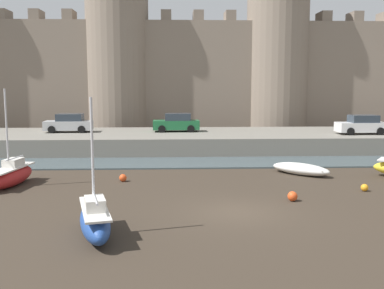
# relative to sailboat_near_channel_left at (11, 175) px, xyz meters

# --- Properties ---
(ground_plane) EXTENTS (160.00, 160.00, 0.00)m
(ground_plane) POSITION_rel_sailboat_near_channel_left_xyz_m (11.87, -5.72, -0.62)
(ground_plane) COLOR #382D23
(water_channel) EXTENTS (80.00, 4.50, 0.10)m
(water_channel) POSITION_rel_sailboat_near_channel_left_xyz_m (11.87, 6.83, -0.57)
(water_channel) COLOR #47565B
(water_channel) RESTS_ON ground
(quay_road) EXTENTS (64.75, 10.00, 1.47)m
(quay_road) POSITION_rel_sailboat_near_channel_left_xyz_m (11.87, 14.08, 0.11)
(quay_road) COLOR slate
(quay_road) RESTS_ON ground
(castle) EXTENTS (60.32, 7.57, 21.95)m
(castle) POSITION_rel_sailboat_near_channel_left_xyz_m (11.87, 25.08, 7.83)
(castle) COLOR gray
(castle) RESTS_ON ground
(sailboat_near_channel_left) EXTENTS (1.83, 4.46, 5.43)m
(sailboat_near_channel_left) POSITION_rel_sailboat_near_channel_left_xyz_m (0.00, 0.00, 0.00)
(sailboat_near_channel_left) COLOR red
(sailboat_near_channel_left) RESTS_ON ground
(sailboat_foreground_centre) EXTENTS (2.04, 4.19, 5.20)m
(sailboat_foreground_centre) POSITION_rel_sailboat_near_channel_left_xyz_m (6.13, -8.82, 0.04)
(sailboat_foreground_centre) COLOR #234793
(sailboat_foreground_centre) RESTS_ON ground
(rowboat_near_channel_right) EXTENTS (3.73, 3.68, 0.72)m
(rowboat_near_channel_right) POSITION_rel_sailboat_near_channel_left_xyz_m (17.09, 2.47, -0.25)
(rowboat_near_channel_right) COLOR silver
(rowboat_near_channel_right) RESTS_ON ground
(mooring_buoy_near_channel) EXTENTS (0.44, 0.44, 0.44)m
(mooring_buoy_near_channel) POSITION_rel_sailboat_near_channel_left_xyz_m (6.11, 0.88, -0.40)
(mooring_buoy_near_channel) COLOR #E04C1E
(mooring_buoy_near_channel) RESTS_ON ground
(mooring_buoy_near_shore) EXTENTS (0.49, 0.49, 0.49)m
(mooring_buoy_near_shore) POSITION_rel_sailboat_near_channel_left_xyz_m (14.85, -3.97, -0.38)
(mooring_buoy_near_shore) COLOR #E04C1E
(mooring_buoy_near_shore) RESTS_ON ground
(mooring_buoy_off_centre) EXTENTS (0.39, 0.39, 0.39)m
(mooring_buoy_off_centre) POSITION_rel_sailboat_near_channel_left_xyz_m (19.23, -2.11, -0.43)
(mooring_buoy_off_centre) COLOR orange
(mooring_buoy_off_centre) RESTS_ON ground
(car_quay_centre_east) EXTENTS (4.14, 1.95, 1.62)m
(car_quay_centre_east) POSITION_rel_sailboat_near_channel_left_xyz_m (-0.12, 14.83, 1.63)
(car_quay_centre_east) COLOR #B2B5B7
(car_quay_centre_east) RESTS_ON quay_road
(car_quay_centre_west) EXTENTS (4.14, 1.95, 1.62)m
(car_quay_centre_west) POSITION_rel_sailboat_near_channel_left_xyz_m (25.04, 12.14, 1.63)
(car_quay_centre_west) COLOR silver
(car_quay_centre_west) RESTS_ON quay_road
(car_quay_east) EXTENTS (4.14, 1.95, 1.62)m
(car_quay_east) POSITION_rel_sailboat_near_channel_left_xyz_m (9.38, 14.94, 1.63)
(car_quay_east) COLOR #1E6638
(car_quay_east) RESTS_ON quay_road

